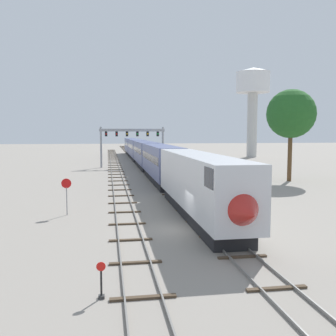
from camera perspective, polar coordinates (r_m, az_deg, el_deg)
ground_plane at (r=25.32m, az=2.09°, el=-9.34°), size 400.00×400.00×0.00m
track_main at (r=84.53m, az=-4.48°, el=1.03°), size 2.60×200.00×0.16m
track_near at (r=64.35m, az=-7.93°, el=-0.36°), size 2.60×160.00×0.16m
passenger_train at (r=69.67m, az=-3.51°, el=2.21°), size 3.04×103.13×4.80m
signal_gantry at (r=70.39m, az=-5.44°, el=4.63°), size 12.10×0.49×7.50m
water_tower at (r=102.73m, az=12.72°, el=11.65°), size 8.84×8.84×23.31m
switch_stand at (r=15.51m, az=-10.07°, el=-17.11°), size 0.36×0.24×1.46m
stop_sign at (r=30.40m, az=-15.12°, el=-3.44°), size 0.76×0.08×2.88m
trackside_tree_left at (r=52.38m, az=18.13°, el=7.77°), size 6.39×6.39×12.10m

